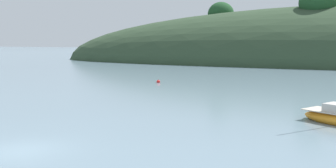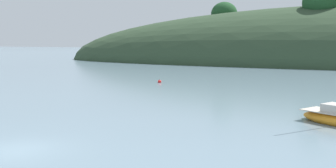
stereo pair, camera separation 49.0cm
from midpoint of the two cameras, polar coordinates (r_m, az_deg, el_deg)
ground_plane at (r=21.59m, az=-20.50°, el=-8.69°), size 400.00×400.00×0.00m
mooring_buoy_inner at (r=50.71m, az=-1.64°, el=0.33°), size 0.44×0.44×0.54m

